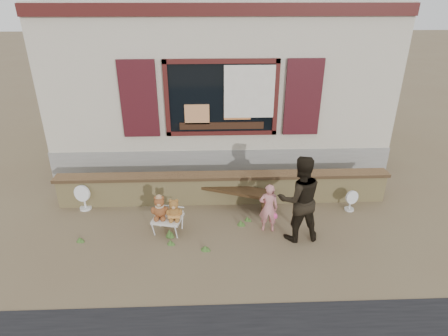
{
  "coord_description": "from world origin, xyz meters",
  "views": [
    {
      "loc": [
        -0.26,
        -6.11,
        4.18
      ],
      "look_at": [
        0.0,
        0.6,
        1.0
      ],
      "focal_mm": 30.0,
      "sensor_mm": 36.0,
      "label": 1
    }
  ],
  "objects_px": {
    "child": "(269,208)",
    "teddy_bear_left": "(160,206)",
    "teddy_bear_right": "(174,209)",
    "bench": "(231,193)",
    "adult": "(299,199)",
    "folding_chair": "(168,219)"
  },
  "relations": [
    {
      "from": "folding_chair",
      "to": "teddy_bear_right",
      "type": "distance_m",
      "value": 0.28
    },
    {
      "from": "bench",
      "to": "child",
      "type": "distance_m",
      "value": 1.14
    },
    {
      "from": "child",
      "to": "teddy_bear_right",
      "type": "bearing_deg",
      "value": 7.62
    },
    {
      "from": "teddy_bear_left",
      "to": "child",
      "type": "distance_m",
      "value": 2.04
    },
    {
      "from": "teddy_bear_left",
      "to": "folding_chair",
      "type": "bearing_deg",
      "value": -0.0
    },
    {
      "from": "bench",
      "to": "folding_chair",
      "type": "bearing_deg",
      "value": -122.19
    },
    {
      "from": "adult",
      "to": "bench",
      "type": "bearing_deg",
      "value": -50.89
    },
    {
      "from": "child",
      "to": "adult",
      "type": "distance_m",
      "value": 0.65
    },
    {
      "from": "bench",
      "to": "folding_chair",
      "type": "height_order",
      "value": "bench"
    },
    {
      "from": "child",
      "to": "teddy_bear_left",
      "type": "bearing_deg",
      "value": 5.69
    },
    {
      "from": "bench",
      "to": "teddy_bear_left",
      "type": "relative_size",
      "value": 3.84
    },
    {
      "from": "teddy_bear_right",
      "to": "teddy_bear_left",
      "type": "bearing_deg",
      "value": 180.0
    },
    {
      "from": "bench",
      "to": "adult",
      "type": "height_order",
      "value": "adult"
    },
    {
      "from": "bench",
      "to": "teddy_bear_right",
      "type": "relative_size",
      "value": 4.14
    },
    {
      "from": "teddy_bear_right",
      "to": "adult",
      "type": "height_order",
      "value": "adult"
    },
    {
      "from": "bench",
      "to": "teddy_bear_left",
      "type": "distance_m",
      "value": 1.65
    },
    {
      "from": "teddy_bear_left",
      "to": "teddy_bear_right",
      "type": "relative_size",
      "value": 1.08
    },
    {
      "from": "bench",
      "to": "child",
      "type": "bearing_deg",
      "value": -32.6
    },
    {
      "from": "teddy_bear_left",
      "to": "teddy_bear_right",
      "type": "xyz_separation_m",
      "value": [
        0.27,
        -0.06,
        -0.02
      ]
    },
    {
      "from": "folding_chair",
      "to": "adult",
      "type": "height_order",
      "value": "adult"
    },
    {
      "from": "teddy_bear_right",
      "to": "bench",
      "type": "bearing_deg",
      "value": 53.56
    },
    {
      "from": "folding_chair",
      "to": "adult",
      "type": "relative_size",
      "value": 0.37
    }
  ]
}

